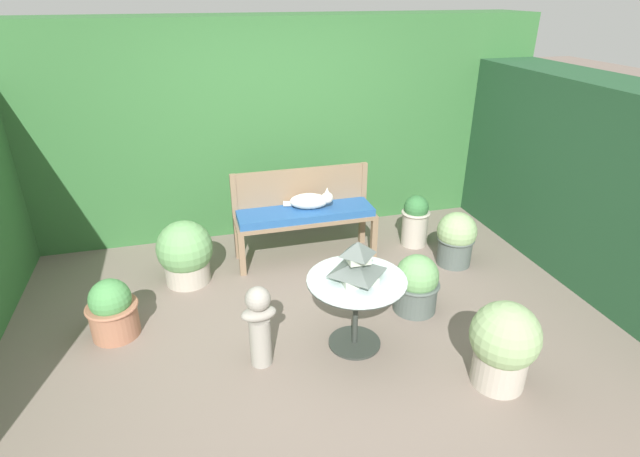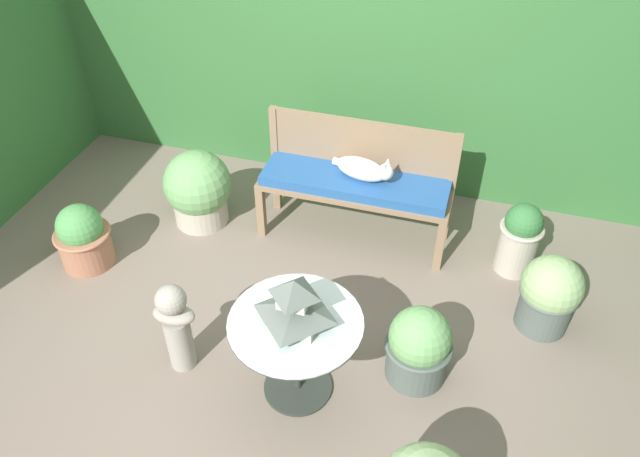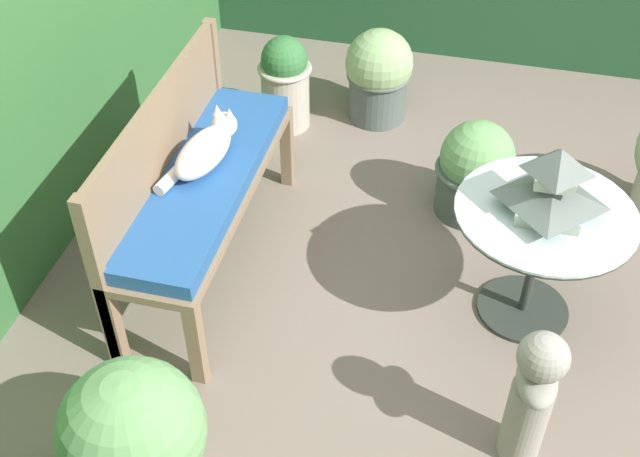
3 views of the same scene
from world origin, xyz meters
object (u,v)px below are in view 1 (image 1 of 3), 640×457
object	(u,v)px
potted_plant_patio_mid	(504,344)
potted_plant_table_far	(112,310)
pagoda_birdhouse	(357,264)
potted_plant_bench_left	(415,220)
potted_plant_table_near	(456,238)
patio_table	(356,293)
potted_plant_path_edge	(416,284)
garden_bust	(259,323)
potted_plant_bench_right	(185,253)
garden_bench	(305,217)
cat	(311,201)

from	to	relation	value
potted_plant_patio_mid	potted_plant_table_far	world-z (taller)	potted_plant_patio_mid
pagoda_birdhouse	potted_plant_patio_mid	distance (m)	1.17
potted_plant_bench_left	potted_plant_table_near	size ratio (longest dim) A/B	1.01
patio_table	potted_plant_path_edge	size ratio (longest dim) A/B	1.44
garden_bust	potted_plant_bench_right	distance (m)	1.45
garden_bench	potted_plant_patio_mid	size ratio (longest dim) A/B	2.19
garden_bench	pagoda_birdhouse	size ratio (longest dim) A/B	4.13
potted_plant_bench_right	potted_plant_path_edge	xyz separation A→B (m)	(1.92, -1.02, -0.05)
patio_table	potted_plant_bench_right	world-z (taller)	potted_plant_bench_right
potted_plant_bench_left	potted_plant_table_far	world-z (taller)	potted_plant_bench_left
potted_plant_table_far	potted_plant_path_edge	bearing A→B (deg)	-7.24
patio_table	potted_plant_table_near	bearing A→B (deg)	34.28
cat	potted_plant_table_far	bearing A→B (deg)	-143.28
garden_bust	potted_plant_table_far	xyz separation A→B (m)	(-1.10, 0.66, -0.12)
pagoda_birdhouse	potted_plant_table_far	distance (m)	2.02
pagoda_birdhouse	potted_plant_bench_left	xyz separation A→B (m)	(1.20, 1.47, -0.45)
garden_bench	potted_plant_path_edge	xyz separation A→B (m)	(0.70, -1.18, -0.21)
garden_bench	cat	xyz separation A→B (m)	(0.06, 0.01, 0.17)
garden_bust	potted_plant_patio_mid	world-z (taller)	garden_bust
cat	patio_table	distance (m)	1.51
patio_table	cat	bearing A→B (deg)	88.97
potted_plant_bench_right	potted_plant_table_near	distance (m)	2.69
potted_plant_bench_right	garden_bench	bearing A→B (deg)	7.39
patio_table	potted_plant_patio_mid	bearing A→B (deg)	-38.48
pagoda_birdhouse	potted_plant_bench_left	bearing A→B (deg)	50.89
patio_table	potted_plant_table_far	size ratio (longest dim) A/B	1.50
potted_plant_path_edge	potted_plant_table_far	bearing A→B (deg)	172.76
cat	potted_plant_table_near	size ratio (longest dim) A/B	0.86
garden_bench	potted_plant_patio_mid	bearing A→B (deg)	-67.75
potted_plant_bench_left	garden_bench	bearing A→B (deg)	179.02
patio_table	potted_plant_path_edge	xyz separation A→B (m)	(0.67, 0.32, -0.22)
potted_plant_path_edge	potted_plant_bench_left	bearing A→B (deg)	65.41
potted_plant_bench_left	pagoda_birdhouse	bearing A→B (deg)	-129.11
cat	potted_plant_patio_mid	xyz separation A→B (m)	(0.83, -2.19, -0.30)
potted_plant_patio_mid	patio_table	bearing A→B (deg)	141.52
potted_plant_path_edge	cat	bearing A→B (deg)	118.34
pagoda_birdhouse	garden_bust	bearing A→B (deg)	-178.35
potted_plant_table_far	pagoda_birdhouse	bearing A→B (deg)	-18.94
garden_bust	potted_plant_patio_mid	xyz separation A→B (m)	(1.61, -0.66, -0.02)
garden_bench	potted_plant_bench_left	world-z (taller)	potted_plant_bench_left
garden_bust	potted_plant_table_near	distance (m)	2.38
pagoda_birdhouse	potted_plant_table_far	size ratio (longest dim) A/B	0.69
potted_plant_table_near	potted_plant_table_far	bearing A→B (deg)	-174.32
potted_plant_patio_mid	potted_plant_bench_right	size ratio (longest dim) A/B	1.05
pagoda_birdhouse	potted_plant_bench_left	distance (m)	1.95
patio_table	potted_plant_table_far	distance (m)	1.98
garden_bench	patio_table	xyz separation A→B (m)	(0.03, -1.49, 0.01)
potted_plant_path_edge	potted_plant_table_near	world-z (taller)	potted_plant_table_near
potted_plant_table_near	potted_plant_patio_mid	bearing A→B (deg)	-108.60
garden_bust	potted_plant_table_near	world-z (taller)	garden_bust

